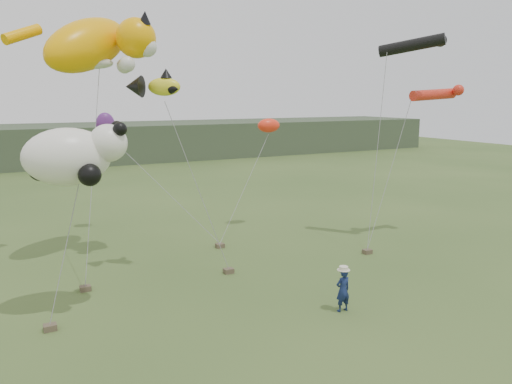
% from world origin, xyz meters
% --- Properties ---
extents(ground, '(120.00, 120.00, 0.00)m').
position_xyz_m(ground, '(0.00, 0.00, 0.00)').
color(ground, '#385123').
rests_on(ground, ground).
extents(headland, '(90.00, 13.00, 4.00)m').
position_xyz_m(headland, '(-3.11, 44.69, 1.92)').
color(headland, '#2D3D28').
rests_on(headland, ground).
extents(festival_attendant, '(0.54, 0.36, 1.46)m').
position_xyz_m(festival_attendant, '(1.76, -0.33, 0.73)').
color(festival_attendant, '#14204B').
rests_on(festival_attendant, ground).
extents(sandbag_anchors, '(13.89, 5.72, 0.20)m').
position_xyz_m(sandbag_anchors, '(-0.99, 5.00, 0.10)').
color(sandbag_anchors, brown).
rests_on(sandbag_anchors, ground).
extents(cat_kite, '(5.75, 4.29, 3.28)m').
position_xyz_m(cat_kite, '(-3.92, 8.80, 9.08)').
color(cat_kite, '#F8A700').
rests_on(cat_kite, ground).
extents(fish_kite, '(2.25, 1.49, 1.08)m').
position_xyz_m(fish_kite, '(-2.54, 5.92, 7.37)').
color(fish_kite, yellow).
rests_on(fish_kite, ground).
extents(tube_kites, '(4.22, 2.70, 3.08)m').
position_xyz_m(tube_kites, '(10.41, 5.02, 8.39)').
color(tube_kites, black).
rests_on(tube_kites, ground).
extents(panda_kite, '(3.11, 2.01, 1.93)m').
position_xyz_m(panda_kite, '(-5.83, 3.35, 5.22)').
color(panda_kite, white).
rests_on(panda_kite, ground).
extents(misc_kites, '(8.89, 3.84, 1.17)m').
position_xyz_m(misc_kites, '(0.90, 11.98, 5.56)').
color(misc_kites, '#FA3117').
rests_on(misc_kites, ground).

